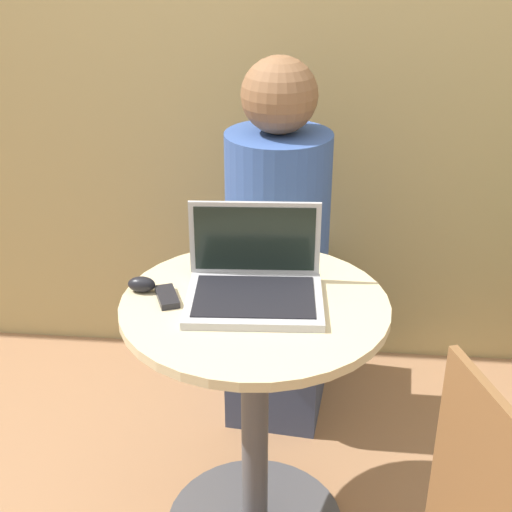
{
  "coord_description": "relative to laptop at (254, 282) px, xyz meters",
  "views": [
    {
      "loc": [
        0.14,
        -1.5,
        1.62
      ],
      "look_at": [
        -0.0,
        0.05,
        0.85
      ],
      "focal_mm": 50.0,
      "sensor_mm": 36.0,
      "label": 1
    }
  ],
  "objects": [
    {
      "name": "back_wall",
      "position": [
        0.01,
        0.94,
        0.51
      ],
      "size": [
        7.0,
        0.05,
        2.6
      ],
      "color": "tan",
      "rests_on": "ground_plane"
    },
    {
      "name": "cell_phone",
      "position": [
        -0.21,
        -0.03,
        -0.03
      ],
      "size": [
        0.08,
        0.11,
        0.02
      ],
      "color": "black",
      "rests_on": "round_table"
    },
    {
      "name": "computer_mouse",
      "position": [
        -0.28,
        0.0,
        -0.02
      ],
      "size": [
        0.07,
        0.04,
        0.04
      ],
      "color": "black",
      "rests_on": "round_table"
    },
    {
      "name": "round_table",
      "position": [
        0.01,
        -0.03,
        -0.31
      ],
      "size": [
        0.66,
        0.66,
        0.75
      ],
      "color": "#4C4C51",
      "rests_on": "ground_plane"
    },
    {
      "name": "person_seated",
      "position": [
        0.03,
        0.55,
        -0.26
      ],
      "size": [
        0.35,
        0.52,
        1.24
      ],
      "color": "#3D4766",
      "rests_on": "ground_plane"
    },
    {
      "name": "laptop",
      "position": [
        0.0,
        0.0,
        0.0
      ],
      "size": [
        0.34,
        0.28,
        0.21
      ],
      "color": "#B7B7BC",
      "rests_on": "round_table"
    }
  ]
}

